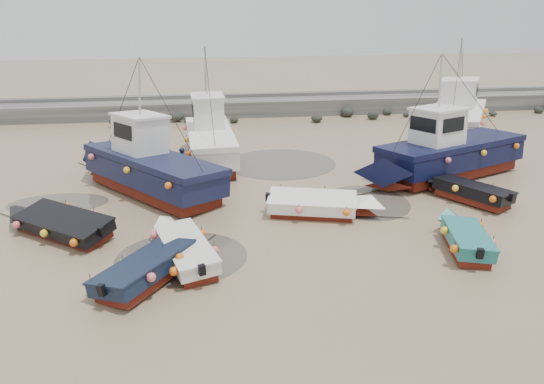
{
  "coord_description": "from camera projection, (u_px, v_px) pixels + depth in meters",
  "views": [
    {
      "loc": [
        -3.01,
        -18.33,
        9.05
      ],
      "look_at": [
        -0.45,
        1.55,
        1.4
      ],
      "focal_mm": 35.0,
      "sensor_mm": 36.0,
      "label": 1
    }
  ],
  "objects": [
    {
      "name": "dinghy_5",
      "position": [
        321.0,
        203.0,
        22.62
      ],
      "size": [
        5.99,
        2.9,
        1.43
      ],
      "rotation": [
        0.0,
        0.0,
        -1.83
      ],
      "color": "maroon",
      "rests_on": "ground"
    },
    {
      "name": "cabin_boat_3",
      "position": [
        459.0,
        116.0,
        34.88
      ],
      "size": [
        7.08,
        9.89,
        6.22
      ],
      "rotation": [
        0.0,
        0.0,
        -0.54
      ],
      "color": "maroon",
      "rests_on": "ground"
    },
    {
      "name": "dinghy_1",
      "position": [
        154.0,
        263.0,
        17.62
      ],
      "size": [
        4.08,
        5.34,
        1.43
      ],
      "rotation": [
        0.0,
        0.0,
        -0.61
      ],
      "color": "maroon",
      "rests_on": "ground"
    },
    {
      "name": "person",
      "position": [
        183.0,
        177.0,
        27.36
      ],
      "size": [
        0.69,
        0.61,
        1.59
      ],
      "primitive_type": "imported",
      "rotation": [
        0.0,
        0.0,
        3.63
      ],
      "color": "#161B32",
      "rests_on": "ground"
    },
    {
      "name": "ground",
      "position": [
        289.0,
        239.0,
        20.57
      ],
      "size": [
        120.0,
        120.0,
        0.0
      ],
      "primitive_type": "plane",
      "color": "#93795E",
      "rests_on": "ground"
    },
    {
      "name": "dinghy_4",
      "position": [
        59.0,
        221.0,
        20.89
      ],
      "size": [
        5.61,
        4.49,
        1.43
      ],
      "rotation": [
        0.0,
        0.0,
        0.93
      ],
      "color": "maroon",
      "rests_on": "ground"
    },
    {
      "name": "seawall",
      "position": [
        245.0,
        107.0,
        40.73
      ],
      "size": [
        60.0,
        4.92,
        1.5
      ],
      "color": "gray",
      "rests_on": "ground"
    },
    {
      "name": "puddle_a",
      "position": [
        182.0,
        257.0,
        19.17
      ],
      "size": [
        4.79,
        4.79,
        0.01
      ],
      "primitive_type": "cylinder",
      "color": "#50493F",
      "rests_on": "ground"
    },
    {
      "name": "cabin_boat_2",
      "position": [
        443.0,
        153.0,
        26.91
      ],
      "size": [
        10.84,
        6.16,
        6.22
      ],
      "rotation": [
        0.0,
        0.0,
        1.97
      ],
      "color": "maroon",
      "rests_on": "ground"
    },
    {
      "name": "dinghy_2",
      "position": [
        464.0,
        234.0,
        19.67
      ],
      "size": [
        2.25,
        5.05,
        1.43
      ],
      "rotation": [
        0.0,
        0.0,
        -0.2
      ],
      "color": "maroon",
      "rests_on": "ground"
    },
    {
      "name": "puddle_d",
      "position": [
        281.0,
        163.0,
        29.54
      ],
      "size": [
        6.15,
        6.15,
        0.01
      ],
      "primitive_type": "cylinder",
      "color": "#50493F",
      "rests_on": "ground"
    },
    {
      "name": "dinghy_0",
      "position": [
        184.0,
        245.0,
        18.91
      ],
      "size": [
        2.61,
        5.99,
        1.43
      ],
      "rotation": [
        0.0,
        0.0,
        0.29
      ],
      "color": "maroon",
      "rests_on": "ground"
    },
    {
      "name": "cabin_boat_0",
      "position": [
        144.0,
        165.0,
        25.06
      ],
      "size": [
        8.12,
        9.16,
        6.22
      ],
      "rotation": [
        0.0,
        0.0,
        0.71
      ],
      "color": "maroon",
      "rests_on": "ground"
    },
    {
      "name": "puddle_b",
      "position": [
        367.0,
        202.0,
        24.16
      ],
      "size": [
        3.86,
        3.86,
        0.01
      ],
      "primitive_type": "cylinder",
      "color": "#50493F",
      "rests_on": "ground"
    },
    {
      "name": "cabin_boat_1",
      "position": [
        210.0,
        137.0,
        29.75
      ],
      "size": [
        3.12,
        10.15,
        6.22
      ],
      "rotation": [
        0.0,
        0.0,
        0.06
      ],
      "color": "maroon",
      "rests_on": "ground"
    },
    {
      "name": "dinghy_6",
      "position": [
        465.0,
        189.0,
        24.24
      ],
      "size": [
        3.77,
        5.06,
        1.43
      ],
      "rotation": [
        0.0,
        0.0,
        0.59
      ],
      "color": "maroon",
      "rests_on": "ground"
    },
    {
      "name": "puddle_c",
      "position": [
        58.0,
        203.0,
        24.02
      ],
      "size": [
        4.49,
        4.49,
        0.01
      ],
      "primitive_type": "cylinder",
      "color": "#50493F",
      "rests_on": "ground"
    }
  ]
}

